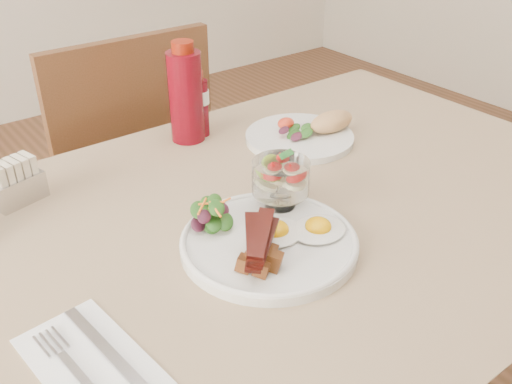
# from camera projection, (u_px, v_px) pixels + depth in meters

# --- Properties ---
(table) EXTENTS (1.33, 0.88, 0.75)m
(table) POSITION_uv_depth(u_px,v_px,m) (277.00, 251.00, 1.04)
(table) COLOR brown
(table) RESTS_ON ground
(chair_far) EXTENTS (0.42, 0.42, 0.93)m
(chair_far) POSITION_uv_depth(u_px,v_px,m) (124.00, 176.00, 1.56)
(chair_far) COLOR brown
(chair_far) RESTS_ON ground
(main_plate) EXTENTS (0.28, 0.28, 0.02)m
(main_plate) POSITION_uv_depth(u_px,v_px,m) (269.00, 243.00, 0.89)
(main_plate) COLOR silver
(main_plate) RESTS_ON table
(fried_eggs) EXTENTS (0.16, 0.13, 0.03)m
(fried_eggs) POSITION_uv_depth(u_px,v_px,m) (297.00, 230.00, 0.90)
(fried_eggs) COLOR white
(fried_eggs) RESTS_ON main_plate
(bacon_potato_pile) EXTENTS (0.11, 0.11, 0.05)m
(bacon_potato_pile) POSITION_uv_depth(u_px,v_px,m) (260.00, 249.00, 0.83)
(bacon_potato_pile) COLOR brown
(bacon_potato_pile) RESTS_ON main_plate
(side_salad) EXTENTS (0.08, 0.08, 0.04)m
(side_salad) POSITION_uv_depth(u_px,v_px,m) (212.00, 215.00, 0.91)
(side_salad) COLOR #1E4412
(side_salad) RESTS_ON main_plate
(fruit_cup) EXTENTS (0.10, 0.10, 0.10)m
(fruit_cup) POSITION_uv_depth(u_px,v_px,m) (281.00, 177.00, 0.95)
(fruit_cup) COLOR white
(fruit_cup) RESTS_ON main_plate
(second_plate) EXTENTS (0.25, 0.23, 0.06)m
(second_plate) POSITION_uv_depth(u_px,v_px,m) (307.00, 133.00, 1.23)
(second_plate) COLOR silver
(second_plate) RESTS_ON table
(ketchup_bottle) EXTENTS (0.09, 0.09, 0.21)m
(ketchup_bottle) POSITION_uv_depth(u_px,v_px,m) (186.00, 95.00, 1.19)
(ketchup_bottle) COLOR #5A050F
(ketchup_bottle) RESTS_ON table
(hot_sauce_bottle) EXTENTS (0.05, 0.05, 0.15)m
(hot_sauce_bottle) POSITION_uv_depth(u_px,v_px,m) (200.00, 104.00, 1.22)
(hot_sauce_bottle) COLOR #5A050F
(hot_sauce_bottle) RESTS_ON table
(sugar_caddy) EXTENTS (0.10, 0.07, 0.08)m
(sugar_caddy) POSITION_uv_depth(u_px,v_px,m) (17.00, 184.00, 1.00)
(sugar_caddy) COLOR #B4B3B8
(sugar_caddy) RESTS_ON table
(napkin_cutlery) EXTENTS (0.14, 0.22, 0.01)m
(napkin_cutlery) POSITION_uv_depth(u_px,v_px,m) (93.00, 363.00, 0.69)
(napkin_cutlery) COLOR white
(napkin_cutlery) RESTS_ON table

